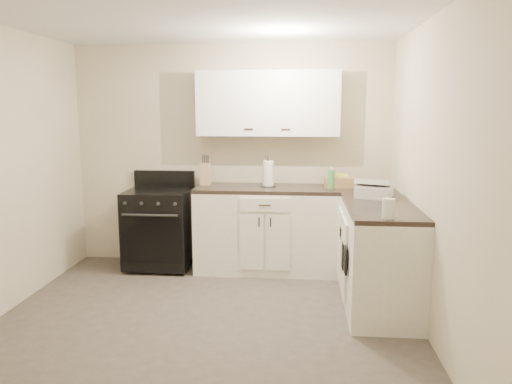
# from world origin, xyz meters

# --- Properties ---
(floor) EXTENTS (3.60, 3.60, 0.00)m
(floor) POSITION_xyz_m (0.00, 0.00, 0.00)
(floor) COLOR #473F38
(floor) RESTS_ON ground
(ceiling) EXTENTS (3.60, 3.60, 0.00)m
(ceiling) POSITION_xyz_m (0.00, 0.00, 2.50)
(ceiling) COLOR white
(ceiling) RESTS_ON wall_back
(wall_back) EXTENTS (3.60, 0.00, 3.60)m
(wall_back) POSITION_xyz_m (0.00, 1.80, 1.25)
(wall_back) COLOR beige
(wall_back) RESTS_ON ground
(wall_right) EXTENTS (0.00, 3.60, 3.60)m
(wall_right) POSITION_xyz_m (1.80, 0.00, 1.25)
(wall_right) COLOR beige
(wall_right) RESTS_ON ground
(wall_front) EXTENTS (3.60, 0.00, 3.60)m
(wall_front) POSITION_xyz_m (0.00, -1.80, 1.25)
(wall_front) COLOR beige
(wall_front) RESTS_ON ground
(base_cabinets_back) EXTENTS (1.55, 0.60, 0.90)m
(base_cabinets_back) POSITION_xyz_m (0.43, 1.50, 0.45)
(base_cabinets_back) COLOR silver
(base_cabinets_back) RESTS_ON floor
(base_cabinets_right) EXTENTS (0.60, 1.90, 0.90)m
(base_cabinets_right) POSITION_xyz_m (1.50, 0.85, 0.45)
(base_cabinets_right) COLOR silver
(base_cabinets_right) RESTS_ON floor
(countertop_back) EXTENTS (1.55, 0.60, 0.04)m
(countertop_back) POSITION_xyz_m (0.43, 1.50, 0.92)
(countertop_back) COLOR black
(countertop_back) RESTS_ON base_cabinets_back
(countertop_right) EXTENTS (0.60, 1.90, 0.04)m
(countertop_right) POSITION_xyz_m (1.50, 0.85, 0.92)
(countertop_right) COLOR black
(countertop_right) RESTS_ON base_cabinets_right
(upper_cabinets) EXTENTS (1.55, 0.30, 0.70)m
(upper_cabinets) POSITION_xyz_m (0.43, 1.65, 1.84)
(upper_cabinets) COLOR white
(upper_cabinets) RESTS_ON wall_back
(stove) EXTENTS (0.71, 0.60, 0.85)m
(stove) POSITION_xyz_m (-0.79, 1.48, 0.46)
(stove) COLOR black
(stove) RESTS_ON floor
(knife_block) EXTENTS (0.12, 0.10, 0.24)m
(knife_block) POSITION_xyz_m (-0.27, 1.60, 1.06)
(knife_block) COLOR tan
(knife_block) RESTS_ON countertop_back
(paper_towel) EXTENTS (0.14, 0.14, 0.28)m
(paper_towel) POSITION_xyz_m (0.44, 1.54, 1.08)
(paper_towel) COLOR white
(paper_towel) RESTS_ON countertop_back
(soap_bottle) EXTENTS (0.08, 0.08, 0.20)m
(soap_bottle) POSITION_xyz_m (1.12, 1.48, 1.04)
(soap_bottle) COLOR green
(soap_bottle) RESTS_ON countertop_back
(wicker_basket) EXTENTS (0.34, 0.23, 0.11)m
(wicker_basket) POSITION_xyz_m (1.22, 1.57, 1.00)
(wicker_basket) COLOR #A97F50
(wicker_basket) RESTS_ON countertop_right
(countertop_grill) EXTENTS (0.40, 0.39, 0.12)m
(countertop_grill) POSITION_xyz_m (1.49, 0.95, 1.00)
(countertop_grill) COLOR silver
(countertop_grill) RESTS_ON countertop_right
(glass_jar) EXTENTS (0.10, 0.10, 0.16)m
(glass_jar) POSITION_xyz_m (1.47, 0.00, 1.02)
(glass_jar) COLOR silver
(glass_jar) RESTS_ON countertop_right
(oven_mitt_near) EXTENTS (0.02, 0.13, 0.23)m
(oven_mitt_near) POSITION_xyz_m (1.18, 0.27, 0.51)
(oven_mitt_near) COLOR black
(oven_mitt_near) RESTS_ON base_cabinets_right
(oven_mitt_far) EXTENTS (0.02, 0.13, 0.23)m
(oven_mitt_far) POSITION_xyz_m (1.18, 0.51, 0.48)
(oven_mitt_far) COLOR black
(oven_mitt_far) RESTS_ON base_cabinets_right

